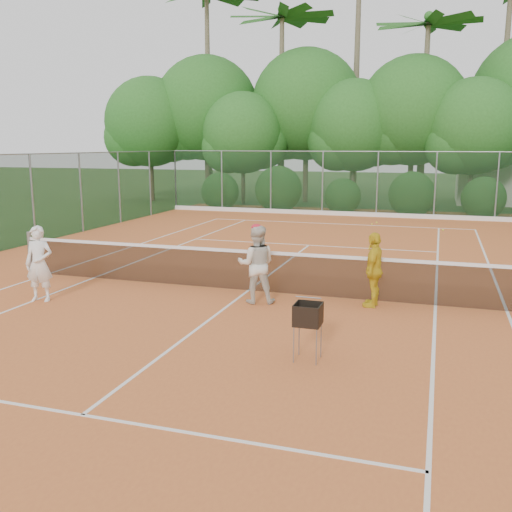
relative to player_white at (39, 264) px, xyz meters
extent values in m
plane|color=#254518|center=(3.96, 2.12, -0.83)|extent=(120.00, 120.00, 0.00)
cube|color=#CE682F|center=(3.96, 2.12, -0.82)|extent=(18.00, 36.00, 0.02)
cylinder|color=gray|center=(-1.98, 2.12, -0.26)|extent=(0.10, 0.10, 1.10)
cube|color=black|center=(3.96, 2.12, -0.35)|extent=(11.87, 0.03, 0.86)
cube|color=white|center=(3.96, 2.12, 0.12)|extent=(11.87, 0.04, 0.07)
imported|color=white|center=(0.00, 0.00, 0.00)|extent=(0.66, 0.50, 1.62)
imported|color=silver|center=(4.43, 1.29, 0.02)|extent=(0.94, 0.81, 1.65)
ellipsoid|color=red|center=(4.43, 1.29, 0.80)|extent=(0.22, 0.22, 0.14)
imported|color=gold|center=(6.82, 1.76, -0.03)|extent=(0.47, 0.94, 1.55)
cylinder|color=gray|center=(6.02, -1.79, -0.52)|extent=(0.02, 0.02, 0.57)
cylinder|color=gray|center=(6.37, -1.44, -0.52)|extent=(0.02, 0.02, 0.57)
cube|color=black|center=(6.20, -1.61, -0.07)|extent=(0.40, 0.40, 0.33)
sphere|color=#DCEE37|center=(5.52, 14.73, -0.78)|extent=(0.07, 0.07, 0.07)
sphere|color=gold|center=(5.39, 14.20, -0.78)|extent=(0.07, 0.07, 0.07)
sphere|color=#C9EA36|center=(8.23, 13.33, -0.78)|extent=(0.07, 0.07, 0.07)
cube|color=white|center=(3.96, 14.00, -0.81)|extent=(11.03, 0.06, 0.01)
cube|color=white|center=(-1.53, 2.12, -0.81)|extent=(0.06, 23.77, 0.01)
cube|color=white|center=(9.44, 2.12, -0.81)|extent=(0.06, 23.77, 0.01)
cube|color=white|center=(-0.15, 2.12, -0.81)|extent=(0.06, 23.77, 0.01)
cube|color=white|center=(8.07, 2.12, -0.81)|extent=(0.06, 23.77, 0.01)
cube|color=white|center=(3.96, 8.52, -0.81)|extent=(8.23, 0.06, 0.01)
cube|color=white|center=(3.96, -4.28, -0.81)|extent=(8.23, 0.06, 0.01)
cube|color=white|center=(3.96, 2.12, -0.81)|extent=(0.06, 12.80, 0.01)
cube|color=#19381E|center=(3.96, 17.12, 0.69)|extent=(18.00, 0.02, 3.00)
cylinder|color=gray|center=(-5.04, 17.12, 0.69)|extent=(0.07, 0.07, 3.00)
cylinder|color=gray|center=(-5.04, 17.12, 0.69)|extent=(0.07, 0.07, 3.00)
cylinder|color=brown|center=(-8.54, 21.12, 1.05)|extent=(0.26, 0.26, 3.75)
sphere|color=#265C1E|center=(-8.54, 21.12, 3.82)|extent=(5.25, 5.25, 5.25)
cylinder|color=brown|center=(-5.54, 22.62, 1.37)|extent=(0.30, 0.30, 4.40)
sphere|color=#265C1E|center=(-5.54, 22.62, 4.63)|extent=(6.16, 6.16, 6.16)
cylinder|color=brown|center=(-2.54, 20.62, 0.77)|extent=(0.22, 0.22, 3.20)
sphere|color=#265C1E|center=(-2.54, 20.62, 3.14)|extent=(4.48, 4.48, 4.48)
cylinder|color=brown|center=(0.46, 23.12, 1.42)|extent=(0.31, 0.31, 4.50)
sphere|color=#265C1E|center=(0.46, 23.12, 4.75)|extent=(6.30, 6.30, 6.30)
cylinder|color=brown|center=(3.46, 21.62, 0.92)|extent=(0.24, 0.24, 3.50)
sphere|color=#265C1E|center=(3.46, 21.62, 3.51)|extent=(4.90, 4.90, 4.90)
cylinder|color=brown|center=(6.46, 22.12, 1.22)|extent=(0.28, 0.28, 4.10)
sphere|color=#265C1E|center=(6.46, 22.12, 4.25)|extent=(5.74, 5.74, 5.74)
cylinder|color=brown|center=(9.46, 20.92, 0.87)|extent=(0.23, 0.23, 3.40)
sphere|color=#265C1E|center=(9.46, 20.92, 3.39)|extent=(4.76, 4.76, 4.76)
cone|color=brown|center=(-6.04, 24.12, 5.67)|extent=(0.44, 0.44, 13.00)
cone|color=brown|center=(-1.04, 23.12, 4.67)|extent=(0.44, 0.44, 11.00)
sphere|color=#265C1E|center=(-1.04, 23.12, 10.01)|extent=(0.50, 0.50, 0.50)
cone|color=brown|center=(2.96, 25.12, 6.67)|extent=(0.44, 0.44, 15.00)
cone|color=brown|center=(6.96, 22.62, 4.17)|extent=(0.44, 0.44, 10.00)
sphere|color=#265C1E|center=(6.96, 22.62, 9.02)|extent=(0.50, 0.50, 0.50)
cone|color=brown|center=(10.96, 24.62, 5.17)|extent=(0.44, 0.44, 12.00)
camera|label=1|loc=(8.01, -9.85, 2.48)|focal=40.00mm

